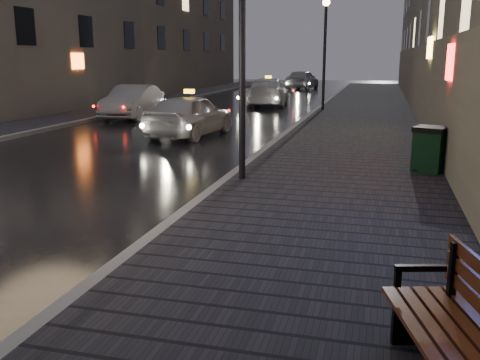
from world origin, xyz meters
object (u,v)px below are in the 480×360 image
at_px(bench, 472,340).
at_px(taxi_near, 190,115).
at_px(lamp_far, 325,40).
at_px(car_left_mid, 133,102).
at_px(car_far, 302,80).
at_px(taxi_mid, 268,92).
at_px(trash_bin, 430,149).
at_px(lamp_near, 242,18).

bearing_deg(bench, taxi_near, 102.56).
bearing_deg(lamp_far, car_left_mid, -150.60).
bearing_deg(car_far, taxi_mid, 98.74).
relative_size(lamp_far, trash_bin, 5.13).
bearing_deg(car_far, bench, 107.41).
distance_m(bench, car_left_mid, 21.79).
distance_m(taxi_near, taxi_mid, 12.56).
bearing_deg(lamp_far, taxi_mid, 137.46).
relative_size(lamp_near, trash_bin, 5.13).
bearing_deg(lamp_near, car_left_mid, 125.32).
distance_m(car_left_mid, taxi_mid, 9.02).
bearing_deg(trash_bin, bench, -70.91).
height_order(taxi_near, car_left_mid, taxi_near).
relative_size(lamp_far, taxi_mid, 1.00).
xyz_separation_m(lamp_far, taxi_near, (-3.60, -9.40, -2.74)).
relative_size(trash_bin, car_far, 0.21).
distance_m(trash_bin, car_far, 34.17).
bearing_deg(car_left_mid, lamp_far, 24.82).
height_order(lamp_near, bench, lamp_near).
bearing_deg(taxi_near, bench, 124.21).
xyz_separation_m(lamp_near, taxi_near, (-3.60, 6.60, -2.74)).
height_order(bench, taxi_near, taxi_near).
bearing_deg(bench, taxi_mid, 89.71).
bearing_deg(car_far, lamp_far, 108.71).
bearing_deg(lamp_far, car_far, 101.28).
relative_size(car_left_mid, car_far, 0.92).
height_order(bench, car_left_mid, car_left_mid).
distance_m(lamp_near, car_far, 35.40).
bearing_deg(taxi_near, trash_bin, 153.86).
relative_size(lamp_near, bench, 2.56).
bearing_deg(taxi_near, car_far, -83.28).
distance_m(taxi_near, car_far, 28.49).
relative_size(lamp_near, car_far, 1.10).
distance_m(lamp_near, car_left_mid, 14.28).
height_order(trash_bin, car_far, car_far).
bearing_deg(lamp_near, taxi_mid, 100.18).
height_order(taxi_near, car_far, car_far).
height_order(lamp_far, taxi_mid, lamp_far).
xyz_separation_m(bench, taxi_mid, (-7.03, 26.12, 0.12)).
distance_m(trash_bin, taxi_near, 8.94).
bearing_deg(car_left_mid, taxi_near, -51.57).
bearing_deg(taxi_mid, lamp_far, 131.04).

